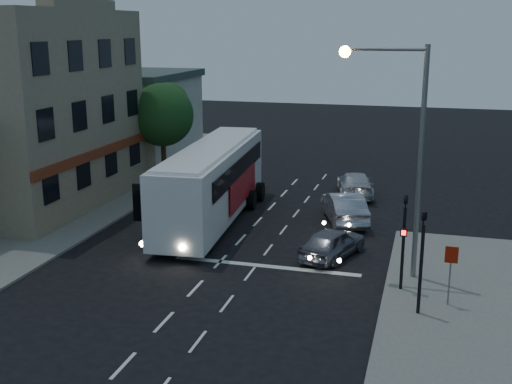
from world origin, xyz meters
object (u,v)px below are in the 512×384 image
(traffic_signal_main, at_px, (404,231))
(traffic_signal_side, at_px, (422,250))
(streetlight, at_px, (404,136))
(street_tree, at_px, (162,112))
(car_sedan_b, at_px, (355,184))
(car_sedan_a, at_px, (344,207))
(regulatory_sign, at_px, (451,266))
(tour_bus, at_px, (212,181))
(car_suv, at_px, (332,243))

(traffic_signal_main, relative_size, traffic_signal_side, 1.00)
(streetlight, distance_m, street_tree, 20.19)
(car_sedan_b, relative_size, street_tree, 0.77)
(car_sedan_a, bearing_deg, regulatory_sign, 98.74)
(traffic_signal_main, height_order, street_tree, street_tree)
(car_sedan_b, bearing_deg, traffic_signal_side, 93.57)
(car_sedan_a, xyz_separation_m, traffic_signal_main, (3.34, -8.38, 1.64))
(car_sedan_a, height_order, streetlight, streetlight)
(tour_bus, height_order, car_suv, tour_bus)
(traffic_signal_main, xyz_separation_m, streetlight, (-0.26, 1.42, 3.31))
(car_suv, bearing_deg, traffic_signal_side, 146.06)
(car_suv, xyz_separation_m, streetlight, (2.83, -1.60, 5.07))
(tour_bus, distance_m, streetlight, 11.59)
(car_sedan_a, distance_m, street_tree, 14.27)
(car_sedan_b, distance_m, traffic_signal_main, 14.40)
(tour_bus, bearing_deg, car_suv, -33.10)
(streetlight, xyz_separation_m, street_tree, (-15.55, 12.82, -1.23))
(tour_bus, relative_size, traffic_signal_main, 3.16)
(car_sedan_a, distance_m, traffic_signal_main, 9.17)
(traffic_signal_side, xyz_separation_m, streetlight, (-0.96, 3.40, 3.31))
(tour_bus, xyz_separation_m, car_sedan_b, (6.43, 7.10, -1.43))
(car_suv, bearing_deg, street_tree, -22.48)
(streetlight, bearing_deg, car_sedan_a, 113.87)
(car_sedan_b, xyz_separation_m, traffic_signal_main, (3.45, -13.87, 1.73))
(regulatory_sign, bearing_deg, car_suv, 139.84)
(tour_bus, height_order, traffic_signal_main, traffic_signal_main)
(car_suv, height_order, street_tree, street_tree)
(car_sedan_a, xyz_separation_m, street_tree, (-12.47, 5.86, 3.72))
(traffic_signal_main, bearing_deg, street_tree, 137.97)
(car_suv, distance_m, car_sedan_b, 10.85)
(car_suv, bearing_deg, tour_bus, -9.94)
(traffic_signal_side, height_order, streetlight, streetlight)
(traffic_signal_main, relative_size, regulatory_sign, 1.86)
(tour_bus, bearing_deg, car_sedan_b, 43.59)
(regulatory_sign, distance_m, streetlight, 5.18)
(car_suv, bearing_deg, streetlight, 169.45)
(regulatory_sign, height_order, street_tree, street_tree)
(street_tree, bearing_deg, traffic_signal_main, -42.03)
(tour_bus, bearing_deg, car_sedan_a, 9.60)
(street_tree, bearing_deg, regulatory_sign, -41.08)
(traffic_signal_main, xyz_separation_m, regulatory_sign, (1.70, -1.01, -0.82))
(tour_bus, relative_size, regulatory_sign, 5.89)
(car_suv, height_order, traffic_signal_main, traffic_signal_main)
(car_sedan_a, height_order, street_tree, street_tree)
(car_suv, distance_m, streetlight, 6.02)
(tour_bus, bearing_deg, regulatory_sign, -38.13)
(tour_bus, relative_size, car_sedan_b, 2.71)
(tour_bus, xyz_separation_m, streetlight, (9.63, -5.35, 3.61))
(tour_bus, xyz_separation_m, traffic_signal_side, (10.58, -8.75, 0.29))
(tour_bus, relative_size, street_tree, 2.09)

